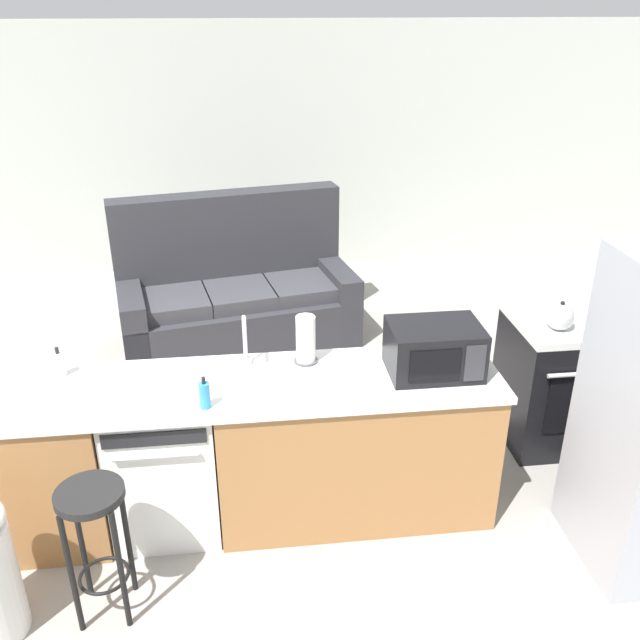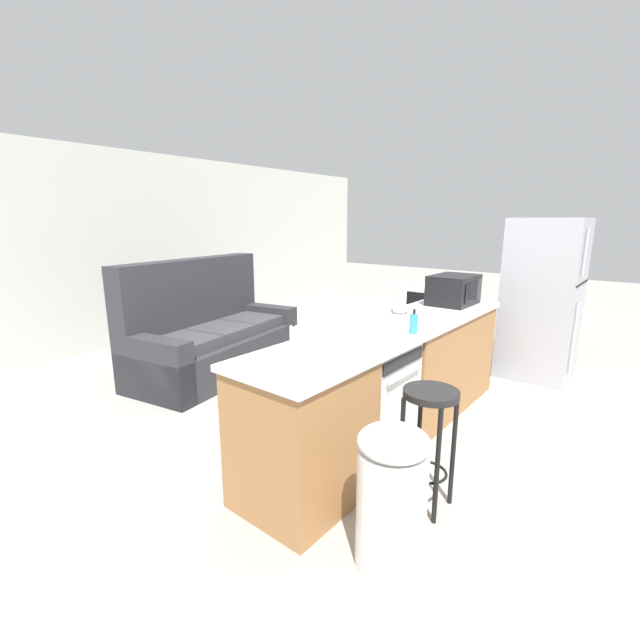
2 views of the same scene
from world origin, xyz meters
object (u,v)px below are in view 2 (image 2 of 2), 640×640
(stove_range, at_px, (443,321))
(bar_stool, at_px, (429,423))
(refrigerator, at_px, (542,299))
(couch, at_px, (209,337))
(soap_bottle, at_px, (414,323))
(paper_towel_roll, at_px, (400,297))
(kettle, at_px, (450,281))
(dish_soap_bottle, at_px, (294,337))
(dishwasher, at_px, (365,400))
(trash_bin, at_px, (392,497))
(microwave, at_px, (454,290))

(stove_range, height_order, bar_stool, stove_range)
(refrigerator, xyz_separation_m, couch, (-2.19, 2.93, -0.46))
(soap_bottle, distance_m, couch, 2.67)
(bar_stool, bearing_deg, paper_towel_roll, 36.87)
(paper_towel_roll, bearing_deg, couch, 100.68)
(bar_stool, bearing_deg, kettle, 21.04)
(soap_bottle, distance_m, bar_stool, 0.79)
(refrigerator, height_order, soap_bottle, refrigerator)
(paper_towel_roll, height_order, couch, couch)
(dish_soap_bottle, bearing_deg, couch, 66.73)
(dishwasher, relative_size, refrigerator, 0.49)
(trash_bin, relative_size, couch, 0.35)
(stove_range, distance_m, bar_stool, 3.09)
(kettle, xyz_separation_m, couch, (-2.03, 1.95, -0.59))
(stove_range, relative_size, soap_bottle, 5.11)
(dishwasher, height_order, kettle, kettle)
(dishwasher, xyz_separation_m, trash_bin, (-0.80, -0.68, -0.04))
(refrigerator, bearing_deg, microwave, 153.41)
(couch, bearing_deg, trash_bin, -111.52)
(microwave, relative_size, soap_bottle, 2.84)
(stove_range, bearing_deg, trash_bin, -160.10)
(dishwasher, xyz_separation_m, paper_towel_roll, (0.82, 0.20, 0.62))
(refrigerator, distance_m, couch, 3.69)
(refrigerator, height_order, couch, refrigerator)
(refrigerator, height_order, dish_soap_bottle, refrigerator)
(stove_range, bearing_deg, microwave, -153.35)
(couch, bearing_deg, microwave, -65.19)
(dishwasher, bearing_deg, trash_bin, -139.59)
(bar_stool, bearing_deg, trash_bin, -172.88)
(soap_bottle, bearing_deg, refrigerator, -7.98)
(paper_towel_roll, xyz_separation_m, kettle, (1.62, 0.23, -0.05))
(microwave, height_order, paper_towel_roll, paper_towel_roll)
(microwave, distance_m, trash_bin, 2.49)
(soap_bottle, relative_size, kettle, 0.86)
(refrigerator, bearing_deg, trash_bin, -177.75)
(dishwasher, distance_m, refrigerator, 2.69)
(dish_soap_bottle, bearing_deg, refrigerator, -13.33)
(dishwasher, distance_m, microwave, 1.63)
(refrigerator, bearing_deg, stove_range, 89.99)
(soap_bottle, height_order, kettle, kettle)
(trash_bin, bearing_deg, kettle, 18.86)
(microwave, height_order, trash_bin, microwave)
(refrigerator, distance_m, trash_bin, 3.44)
(dish_soap_bottle, distance_m, couch, 2.45)
(microwave, height_order, kettle, microwave)
(dish_soap_bottle, distance_m, kettle, 2.98)
(bar_stool, bearing_deg, dish_soap_bottle, 108.37)
(refrigerator, relative_size, soap_bottle, 9.73)
(stove_range, bearing_deg, paper_towel_roll, -168.81)
(dish_soap_bottle, xyz_separation_m, kettle, (2.97, 0.23, 0.01))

